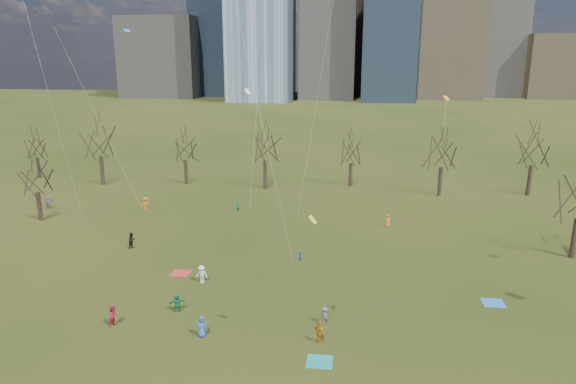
# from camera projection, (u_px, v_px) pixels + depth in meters

# --- Properties ---
(ground) EXTENTS (500.00, 500.00, 0.00)m
(ground) POSITION_uv_depth(u_px,v_px,m) (264.00, 339.00, 34.03)
(ground) COLOR black
(ground) RESTS_ON ground
(downtown_skyline) EXTENTS (212.50, 78.00, 118.00)m
(downtown_skyline) POSITION_uv_depth(u_px,v_px,m) (342.00, 8.00, 226.31)
(downtown_skyline) COLOR slate
(downtown_skyline) RESTS_ON ground
(bare_tree_row) EXTENTS (113.04, 29.80, 9.50)m
(bare_tree_row) POSITION_uv_depth(u_px,v_px,m) (312.00, 151.00, 68.16)
(bare_tree_row) COLOR black
(bare_tree_row) RESTS_ON ground
(blanket_teal) EXTENTS (1.60, 1.50, 0.03)m
(blanket_teal) POSITION_uv_depth(u_px,v_px,m) (319.00, 362.00, 31.52)
(blanket_teal) COLOR teal
(blanket_teal) RESTS_ON ground
(blanket_navy) EXTENTS (1.60, 1.50, 0.03)m
(blanket_navy) POSITION_uv_depth(u_px,v_px,m) (493.00, 303.00, 39.06)
(blanket_navy) COLOR blue
(blanket_navy) RESTS_ON ground
(blanket_crimson) EXTENTS (1.60, 1.50, 0.03)m
(blanket_crimson) POSITION_uv_depth(u_px,v_px,m) (181.00, 273.00, 44.45)
(blanket_crimson) COLOR red
(blanket_crimson) RESTS_ON ground
(person_0) EXTENTS (0.78, 0.56, 1.49)m
(person_0) POSITION_uv_depth(u_px,v_px,m) (202.00, 327.00, 34.17)
(person_0) COLOR #2956B5
(person_0) RESTS_ON ground
(person_2) EXTENTS (0.70, 0.83, 1.54)m
(person_2) POSITION_uv_depth(u_px,v_px,m) (114.00, 316.00, 35.56)
(person_2) COLOR #B71A3A
(person_2) RESTS_ON ground
(person_3) EXTENTS (0.91, 0.92, 1.27)m
(person_3) POSITION_uv_depth(u_px,v_px,m) (325.00, 315.00, 35.90)
(person_3) COLOR #5D5D62
(person_3) RESTS_ON ground
(person_4) EXTENTS (0.89, 0.93, 1.55)m
(person_4) POSITION_uv_depth(u_px,v_px,m) (319.00, 333.00, 33.40)
(person_4) COLOR orange
(person_4) RESTS_ON ground
(person_5) EXTENTS (1.33, 0.97, 1.38)m
(person_5) POSITION_uv_depth(u_px,v_px,m) (177.00, 303.00, 37.61)
(person_5) COLOR #1A7950
(person_5) RESTS_ON ground
(person_8) EXTENTS (0.52, 0.56, 0.92)m
(person_8) POSITION_uv_depth(u_px,v_px,m) (300.00, 256.00, 47.01)
(person_8) COLOR #2753AC
(person_8) RESTS_ON ground
(person_9) EXTENTS (1.03, 0.64, 1.53)m
(person_9) POSITION_uv_depth(u_px,v_px,m) (202.00, 274.00, 42.38)
(person_9) COLOR white
(person_9) RESTS_ON ground
(person_11) EXTENTS (1.37, 1.52, 1.68)m
(person_11) POSITION_uv_depth(u_px,v_px,m) (48.00, 202.00, 63.14)
(person_11) COLOR slate
(person_11) RESTS_ON ground
(person_12) EXTENTS (0.72, 0.80, 1.37)m
(person_12) POSITION_uv_depth(u_px,v_px,m) (388.00, 220.00, 56.59)
(person_12) COLOR orange
(person_12) RESTS_ON ground
(person_13) EXTENTS (0.63, 0.63, 1.47)m
(person_13) POSITION_uv_depth(u_px,v_px,m) (238.00, 206.00, 62.04)
(person_13) COLOR #19733F
(person_13) RESTS_ON ground
(person_14) EXTENTS (0.83, 0.94, 1.64)m
(person_14) POSITION_uv_depth(u_px,v_px,m) (132.00, 241.00, 50.01)
(person_14) COLOR black
(person_14) RESTS_ON ground
(person_15) EXTENTS (1.15, 1.23, 1.66)m
(person_15) POSITION_uv_depth(u_px,v_px,m) (146.00, 204.00, 62.47)
(person_15) COLOR orange
(person_15) RESTS_ON ground
(kites_airborne) EXTENTS (69.63, 44.74, 35.18)m
(kites_airborne) POSITION_uv_depth(u_px,v_px,m) (374.00, 105.00, 44.71)
(kites_airborne) COLOR yellow
(kites_airborne) RESTS_ON ground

